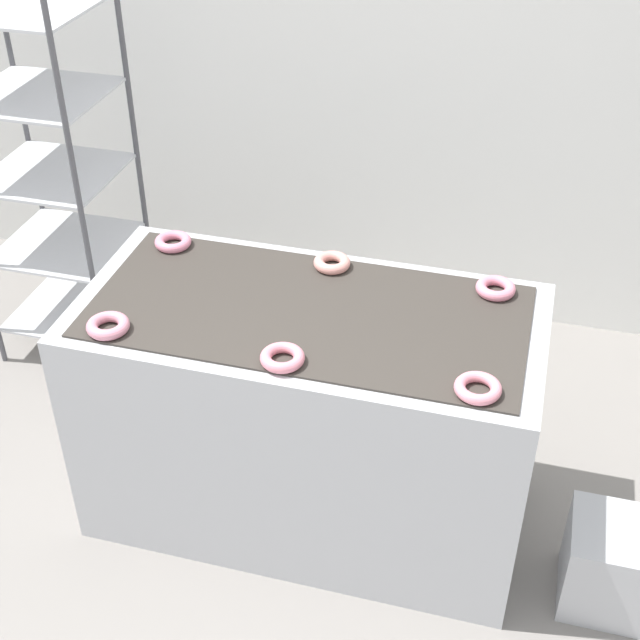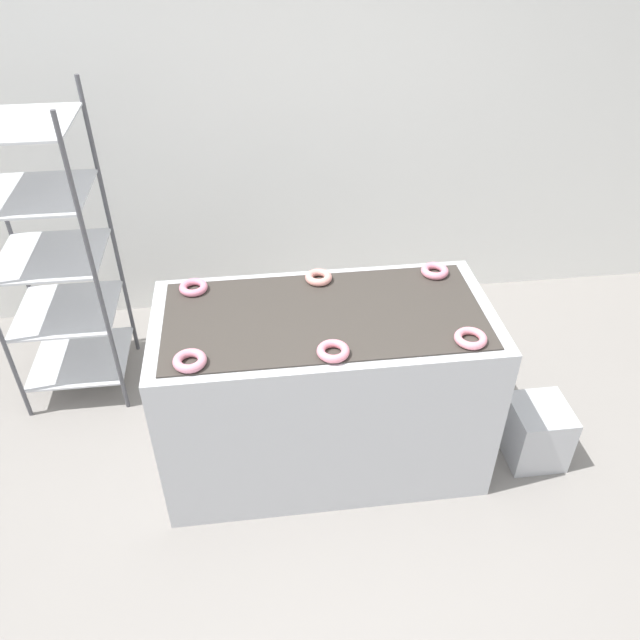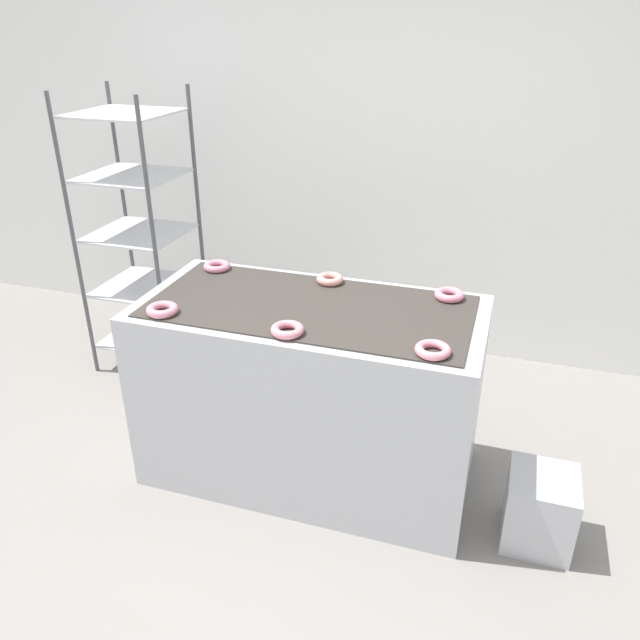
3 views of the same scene
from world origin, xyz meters
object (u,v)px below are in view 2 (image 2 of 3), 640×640
(donut_near_left, at_px, (190,361))
(donut_far_center, at_px, (319,277))
(donut_near_right, at_px, (471,338))
(glaze_bin, at_px, (536,432))
(baking_rack_cart, at_px, (51,256))
(donut_far_right, at_px, (435,271))
(donut_near_center, at_px, (334,351))
(donut_far_left, at_px, (193,287))
(fryer_machine, at_px, (324,389))

(donut_near_left, distance_m, donut_far_center, 0.81)
(donut_near_right, bearing_deg, donut_far_center, 136.56)
(glaze_bin, distance_m, donut_near_right, 0.92)
(baking_rack_cart, distance_m, donut_far_right, 1.99)
(donut_near_right, height_order, donut_far_center, donut_far_center)
(donut_near_center, bearing_deg, donut_far_center, 89.50)
(donut_far_center, bearing_deg, donut_far_left, -178.89)
(glaze_bin, bearing_deg, donut_far_center, 158.25)
(donut_far_left, bearing_deg, baking_rack_cart, 147.76)
(baking_rack_cart, bearing_deg, donut_far_right, -14.00)
(donut_near_left, relative_size, donut_near_center, 1.01)
(donut_far_left, height_order, donut_far_right, donut_far_right)
(donut_near_right, bearing_deg, donut_near_center, -178.74)
(glaze_bin, relative_size, donut_near_left, 2.44)
(baking_rack_cart, distance_m, donut_far_left, 0.90)
(glaze_bin, bearing_deg, baking_rack_cart, 159.73)
(glaze_bin, relative_size, donut_near_right, 2.42)
(fryer_machine, height_order, baking_rack_cart, baking_rack_cart)
(donut_far_center, distance_m, donut_far_right, 0.57)
(donut_near_left, relative_size, donut_near_right, 0.99)
(donut_near_right, distance_m, donut_far_left, 1.29)
(fryer_machine, xyz_separation_m, donut_far_left, (-0.59, 0.27, 0.47))
(donut_near_right, bearing_deg, baking_rack_cart, 152.29)
(glaze_bin, xyz_separation_m, donut_far_right, (-0.51, 0.42, 0.76))
(baking_rack_cart, height_order, donut_near_left, baking_rack_cart)
(donut_far_center, height_order, donut_far_right, same)
(baking_rack_cart, bearing_deg, glaze_bin, -20.27)
(donut_near_right, distance_m, donut_far_right, 0.54)
(baking_rack_cart, distance_m, donut_near_right, 2.19)
(baking_rack_cart, height_order, donut_far_right, baking_rack_cart)
(donut_near_right, bearing_deg, donut_far_right, 90.67)
(donut_near_right, relative_size, donut_far_right, 1.03)
(donut_near_left, height_order, donut_far_left, donut_near_left)
(donut_near_left, height_order, donut_near_center, donut_near_left)
(baking_rack_cart, bearing_deg, donut_far_center, -19.07)
(baking_rack_cart, xyz_separation_m, donut_near_right, (1.94, -1.02, 0.06))
(baking_rack_cart, relative_size, glaze_bin, 5.09)
(donut_far_left, xyz_separation_m, donut_far_center, (0.60, 0.01, 0.00))
(donut_near_center, bearing_deg, donut_far_left, 137.11)
(donut_far_left, distance_m, donut_far_right, 1.17)
(donut_near_center, relative_size, donut_near_right, 0.98)
(baking_rack_cart, xyz_separation_m, glaze_bin, (2.44, -0.90, -0.70))
(glaze_bin, relative_size, donut_far_right, 2.50)
(glaze_bin, relative_size, donut_far_left, 2.52)
(donut_far_center, bearing_deg, baking_rack_cart, 160.93)
(fryer_machine, relative_size, donut_near_left, 11.26)
(glaze_bin, bearing_deg, fryer_machine, 171.99)
(donut_near_center, relative_size, donut_far_left, 1.02)
(donut_far_right, bearing_deg, donut_near_left, -155.14)
(fryer_machine, height_order, donut_near_left, donut_near_left)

